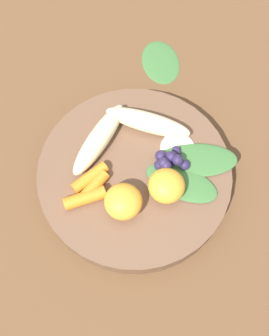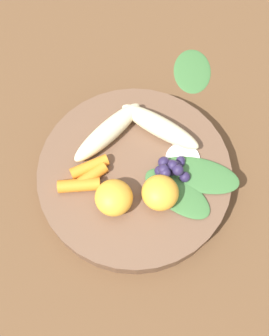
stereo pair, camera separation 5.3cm
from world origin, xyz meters
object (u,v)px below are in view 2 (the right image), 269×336
at_px(bowl, 134,176).
at_px(kale_leaf_stray, 192,70).
at_px(banana_peeled_right, 160,127).
at_px(orange_segment_near, 160,193).
at_px(banana_peeled_left, 107,132).

distance_m(bowl, kale_leaf_stray, 0.20).
xyz_separation_m(bowl, banana_peeled_right, (-0.03, 0.06, 0.03)).
relative_size(banana_peeled_right, kale_leaf_stray, 1.43).
xyz_separation_m(banana_peeled_right, orange_segment_near, (0.07, -0.05, 0.00)).
bearing_deg(banana_peeled_left, bowl, 80.24).
height_order(bowl, orange_segment_near, orange_segment_near).
bearing_deg(kale_leaf_stray, orange_segment_near, 168.28).
bearing_deg(banana_peeled_left, orange_segment_near, 82.66).
distance_m(bowl, banana_peeled_left, 0.07).
height_order(orange_segment_near, kale_leaf_stray, orange_segment_near).
distance_m(orange_segment_near, kale_leaf_stray, 0.22).
xyz_separation_m(orange_segment_near, kale_leaf_stray, (-0.14, 0.17, -0.05)).
bearing_deg(kale_leaf_stray, banana_peeled_left, 139.26).
xyz_separation_m(bowl, banana_peeled_left, (-0.06, -0.00, 0.03)).
bearing_deg(orange_segment_near, banana_peeled_left, -176.56).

